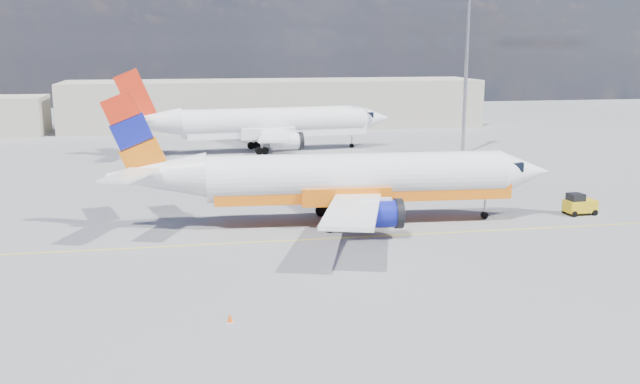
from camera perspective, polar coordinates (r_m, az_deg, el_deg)
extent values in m
plane|color=slate|center=(50.01, 0.98, -4.68)|extent=(240.00, 240.00, 0.00)
cube|color=yellow|center=(52.84, 0.34, -3.76)|extent=(70.00, 0.15, 0.01)
cube|color=#BEB5A3|center=(123.28, -3.62, 7.06)|extent=(70.00, 14.00, 8.00)
cylinder|color=white|center=(56.68, 2.96, 1.30)|extent=(23.77, 4.87, 3.65)
cone|color=white|center=(60.73, 16.03, 1.56)|extent=(4.48, 3.87, 3.65)
cone|color=white|center=(55.98, -12.91, 1.27)|extent=(7.68, 3.85, 3.47)
cube|color=black|center=(60.05, 14.74, 2.09)|extent=(1.95, 2.56, 0.75)
cube|color=orange|center=(57.01, 3.48, 0.09)|extent=(23.73, 4.23, 1.29)
cube|color=white|center=(63.90, 0.33, 1.64)|extent=(5.83, 13.30, 0.86)
cube|color=white|center=(49.36, 2.67, -1.43)|extent=(7.04, 13.32, 0.86)
cylinder|color=#11188E|center=(61.82, 2.63, 0.31)|extent=(3.96, 2.24, 2.04)
cylinder|color=#11188E|center=(52.56, 4.46, -1.77)|extent=(3.96, 2.24, 2.04)
cylinder|color=black|center=(62.13, 4.19, 0.35)|extent=(0.65, 2.28, 2.25)
cylinder|color=black|center=(52.93, 6.28, -1.71)|extent=(0.65, 2.28, 2.25)
cube|color=orange|center=(55.67, -14.72, 4.54)|extent=(5.05, 0.58, 6.70)
cube|color=white|center=(59.41, -14.18, 2.49)|extent=(3.67, 5.79, 0.19)
cube|color=white|center=(52.69, -15.03, 1.29)|extent=(4.12, 5.85, 0.19)
cylinder|color=#9A9AA2|center=(60.02, 13.07, -0.86)|extent=(0.20, 0.20, 2.25)
cylinder|color=black|center=(60.25, 13.02, -1.82)|extent=(0.61, 0.29, 0.60)
cylinder|color=black|center=(59.53, 0.45, -1.50)|extent=(0.99, 0.46, 0.97)
cylinder|color=black|center=(54.59, 1.19, -2.73)|extent=(0.99, 0.46, 0.97)
cylinder|color=white|center=(95.34, -3.74, 5.65)|extent=(24.53, 6.37, 3.75)
cone|color=white|center=(99.51, 4.38, 5.90)|extent=(4.79, 4.21, 3.75)
cone|color=white|center=(93.08, -13.43, 5.44)|extent=(8.06, 4.38, 3.56)
cube|color=black|center=(98.91, 3.54, 6.23)|extent=(2.14, 2.73, 0.77)
cube|color=white|center=(95.61, -3.40, 4.90)|extent=(24.46, 5.71, 1.32)
cube|color=white|center=(102.62, -5.61, 5.50)|extent=(7.89, 13.64, 0.89)
cube|color=white|center=(87.62, -3.65, 4.45)|extent=(5.28, 13.59, 0.89)
cylinder|color=white|center=(100.51, -4.05, 4.79)|extent=(4.18, 2.52, 2.10)
cylinder|color=white|center=(90.92, -2.68, 4.06)|extent=(4.18, 2.52, 2.10)
cylinder|color=black|center=(100.91, -3.07, 4.83)|extent=(0.80, 2.36, 2.32)
cylinder|color=black|center=(91.36, -1.60, 4.11)|extent=(0.80, 2.36, 2.32)
cube|color=red|center=(92.70, -14.56, 7.45)|extent=(5.18, 0.89, 6.89)
cube|color=white|center=(96.44, -14.56, 6.02)|extent=(4.48, 6.03, 0.20)
cube|color=white|center=(89.42, -14.37, 5.60)|extent=(3.50, 5.89, 0.20)
cylinder|color=#9A9AA2|center=(98.68, 2.55, 4.35)|extent=(0.22, 0.22, 2.32)
cylinder|color=black|center=(98.83, 2.55, 3.74)|extent=(0.64, 0.33, 0.62)
cylinder|color=black|center=(97.89, -5.32, 3.73)|extent=(1.03, 0.52, 0.99)
cylinder|color=black|center=(92.75, -4.67, 3.30)|extent=(1.03, 0.52, 0.99)
cylinder|color=black|center=(64.07, 18.98, -1.41)|extent=(0.51, 0.24, 0.50)
cylinder|color=black|center=(62.96, 19.69, -1.68)|extent=(0.51, 0.24, 0.50)
cylinder|color=black|center=(65.21, 20.42, -1.29)|extent=(0.51, 0.24, 0.50)
cylinder|color=black|center=(64.12, 21.14, -1.55)|extent=(0.51, 0.24, 0.50)
cube|color=gold|center=(63.98, 20.09, -1.05)|extent=(2.70, 1.63, 0.99)
cube|color=black|center=(63.53, 19.78, -0.38)|extent=(1.30, 1.30, 0.60)
cube|color=white|center=(37.85, -7.21, -10.29)|extent=(0.35, 0.35, 0.04)
cone|color=#F04D09|center=(37.76, -7.22, -9.94)|extent=(0.30, 0.30, 0.46)
cylinder|color=#9A9AA2|center=(93.65, 11.61, 9.55)|extent=(0.48, 0.48, 21.73)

